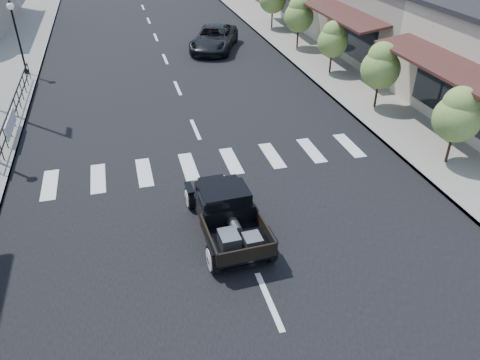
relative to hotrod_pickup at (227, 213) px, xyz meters
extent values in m
plane|color=black|center=(0.35, 0.10, -0.72)|extent=(120.00, 120.00, 0.00)
cube|color=black|center=(0.35, 15.10, -0.71)|extent=(14.00, 80.00, 0.02)
cube|color=gray|center=(-8.15, 15.10, -0.64)|extent=(3.00, 80.00, 0.15)
cube|color=#99958B|center=(8.85, 15.10, -0.64)|extent=(3.00, 80.00, 0.15)
cube|color=gray|center=(15.35, 13.10, 1.53)|extent=(10.00, 9.00, 4.50)
imported|color=black|center=(3.62, 18.24, -0.01)|extent=(4.22, 5.64, 1.42)
camera|label=1|loc=(-2.45, -10.60, 7.86)|focal=35.00mm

